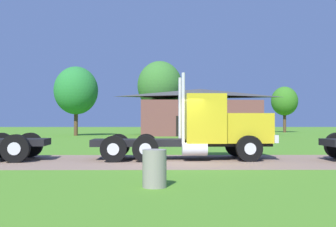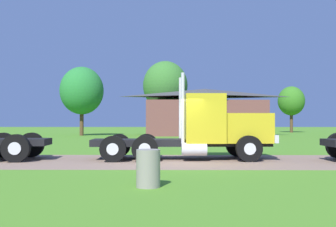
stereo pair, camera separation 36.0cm
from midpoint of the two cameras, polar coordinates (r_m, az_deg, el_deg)
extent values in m
plane|color=#4E8824|center=(16.07, 1.20, -6.86)|extent=(200.00, 200.00, 0.00)
cube|color=#896E5A|center=(16.07, 1.20, -6.85)|extent=(120.00, 5.81, 0.01)
cube|color=black|center=(16.86, 2.45, -4.17)|extent=(7.51, 1.79, 0.28)
cube|color=gold|center=(17.23, 11.61, -2.04)|extent=(2.03, 2.08, 1.23)
cube|color=silver|center=(17.50, 14.92, -3.43)|extent=(0.23, 2.21, 0.32)
cube|color=gold|center=(16.92, 5.70, -0.75)|extent=(1.68, 2.35, 2.01)
cube|color=#2D3D4C|center=(17.05, 8.45, 0.61)|extent=(0.11, 1.92, 0.89)
cylinder|color=silver|center=(17.75, 2.39, 0.58)|extent=(0.14, 0.14, 2.85)
cylinder|color=silver|center=(15.94, 2.80, 0.78)|extent=(0.14, 0.14, 2.85)
cylinder|color=silver|center=(15.91, 4.42, -5.13)|extent=(1.02, 0.55, 0.52)
cylinder|color=black|center=(18.36, 10.52, -4.50)|extent=(1.05, 0.34, 1.04)
cylinder|color=silver|center=(18.52, 10.42, -4.47)|extent=(0.47, 0.06, 0.47)
cylinder|color=black|center=(16.12, 12.19, -4.96)|extent=(1.05, 0.34, 1.04)
cylinder|color=silver|center=(15.97, 12.33, -5.00)|extent=(0.47, 0.06, 0.47)
cylinder|color=black|center=(18.05, -6.49, -4.57)|extent=(1.05, 0.34, 1.04)
cylinder|color=silver|center=(18.21, -6.45, -4.54)|extent=(0.47, 0.06, 0.47)
cylinder|color=black|center=(15.77, -7.26, -5.06)|extent=(1.05, 0.34, 1.04)
cylinder|color=silver|center=(15.62, -7.32, -5.10)|extent=(0.47, 0.06, 0.47)
cylinder|color=black|center=(17.98, -2.51, -4.59)|extent=(1.05, 0.34, 1.04)
cylinder|color=silver|center=(18.14, -2.50, -4.56)|extent=(0.47, 0.06, 0.47)
cylinder|color=black|center=(15.69, -2.70, -5.09)|extent=(1.05, 0.34, 1.04)
cylinder|color=silver|center=(15.53, -2.71, -5.13)|extent=(0.47, 0.06, 0.47)
cylinder|color=black|center=(16.61, -20.44, -4.70)|extent=(1.12, 0.39, 1.10)
cylinder|color=silver|center=(16.46, -20.60, -4.73)|extent=(0.50, 0.08, 0.50)
cylinder|color=black|center=(18.80, -18.50, -4.29)|extent=(1.12, 0.39, 1.10)
cylinder|color=silver|center=(18.95, -18.38, -4.27)|extent=(0.50, 0.08, 0.50)
cylinder|color=black|center=(19.14, -22.14, -4.21)|extent=(1.12, 0.39, 1.10)
cylinder|color=silver|center=(19.29, -22.00, -4.18)|extent=(0.50, 0.08, 0.50)
cylinder|color=gray|center=(9.73, -1.79, -7.88)|extent=(0.59, 0.59, 0.92)
cube|color=brown|center=(45.15, 5.60, -0.68)|extent=(13.52, 5.64, 3.94)
pyramid|color=#424242|center=(45.27, 5.59, 2.98)|extent=(14.20, 5.92, 0.92)
cube|color=black|center=(42.38, 3.36, -1.83)|extent=(1.80, 0.14, 2.20)
cylinder|color=#513823|center=(46.05, -12.08, -1.17)|extent=(0.44, 0.44, 3.14)
ellipsoid|color=#277A32|center=(46.18, -12.06, 3.23)|extent=(4.93, 4.93, 5.42)
cylinder|color=#513823|center=(48.64, -0.18, -0.79)|extent=(0.44, 0.44, 3.82)
ellipsoid|color=#37742B|center=(48.84, -0.18, 4.02)|extent=(5.48, 5.48, 6.02)
cylinder|color=#513823|center=(60.46, 17.46, -1.17)|extent=(0.44, 0.44, 3.06)
ellipsoid|color=#35761F|center=(60.53, 17.45, 1.74)|extent=(3.85, 3.85, 4.24)
camera|label=1|loc=(0.18, -89.39, -0.01)|focal=42.45mm
camera|label=2|loc=(0.18, 90.61, 0.01)|focal=42.45mm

